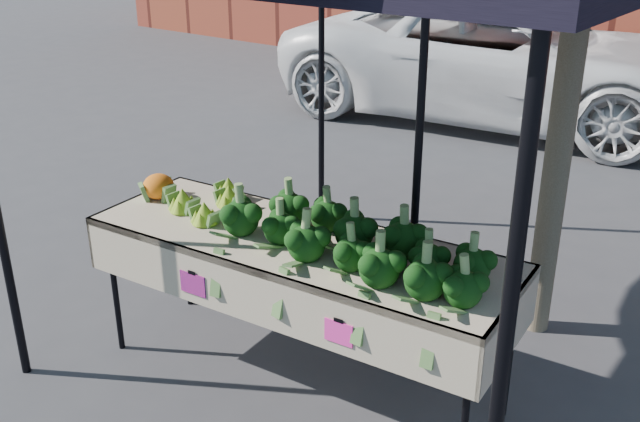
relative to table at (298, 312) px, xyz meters
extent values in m
plane|color=#363639|center=(-0.16, 0.04, -0.45)|extent=(90.00, 90.00, 0.00)
cube|color=#C3B39B|center=(0.00, 0.00, 0.00)|extent=(2.47, 1.03, 0.90)
cube|color=#F22D8C|center=(-0.41, -0.40, 0.25)|extent=(0.17, 0.01, 0.12)
cube|color=#F42E9E|center=(0.50, -0.40, 0.25)|extent=(0.17, 0.01, 0.12)
ellipsoid|color=black|center=(0.36, 0.03, 0.57)|extent=(1.53, 0.56, 0.25)
ellipsoid|color=#A0B728|center=(-0.67, 0.04, 0.54)|extent=(0.42, 0.56, 0.19)
ellipsoid|color=orange|center=(-1.05, -0.05, 0.54)|extent=(0.19, 0.19, 0.17)
camera|label=1|loc=(2.24, -2.73, 2.12)|focal=40.79mm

